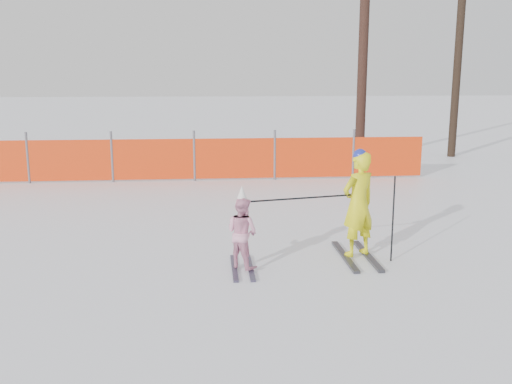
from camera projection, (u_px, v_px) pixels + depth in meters
ground at (259, 272)px, 7.66m from camera, size 120.00×120.00×0.00m
adult at (358, 205)px, 8.12m from camera, size 0.66×1.39×1.59m
child at (242, 232)px, 7.69m from camera, size 0.60×1.06×1.16m
ski_poles at (344, 208)px, 7.92m from camera, size 2.03×0.33×1.23m
safety_fence at (104, 160)px, 13.90m from camera, size 15.80×0.06×1.25m
tree_trunks at (400, 55)px, 17.25m from camera, size 3.42×0.75×6.69m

